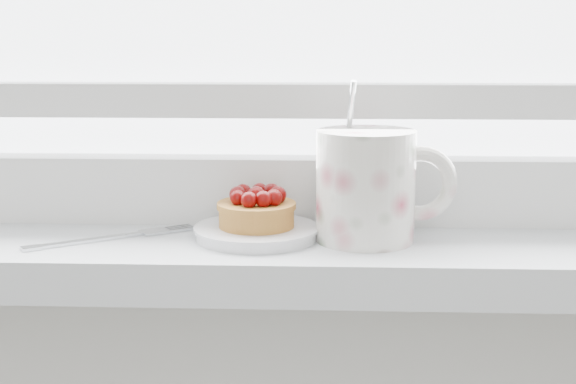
# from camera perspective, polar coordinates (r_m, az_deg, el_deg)

# --- Properties ---
(saucer) EXTENTS (0.12, 0.12, 0.01)m
(saucer) POSITION_cam_1_polar(r_m,az_deg,el_deg) (0.79, -2.24, -2.89)
(saucer) COLOR silver
(saucer) RESTS_ON windowsill
(raspberry_tart) EXTENTS (0.08, 0.08, 0.04)m
(raspberry_tart) POSITION_cam_1_polar(r_m,az_deg,el_deg) (0.79, -2.23, -1.21)
(raspberry_tart) COLOR #955C20
(raspberry_tart) RESTS_ON saucer
(floral_mug) EXTENTS (0.14, 0.10, 0.16)m
(floral_mug) POSITION_cam_1_polar(r_m,az_deg,el_deg) (0.78, 5.81, 0.61)
(floral_mug) COLOR silver
(floral_mug) RESTS_ON windowsill
(fork) EXTENTS (0.15, 0.11, 0.00)m
(fork) POSITION_cam_1_polar(r_m,az_deg,el_deg) (0.81, -12.48, -3.17)
(fork) COLOR silver
(fork) RESTS_ON windowsill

